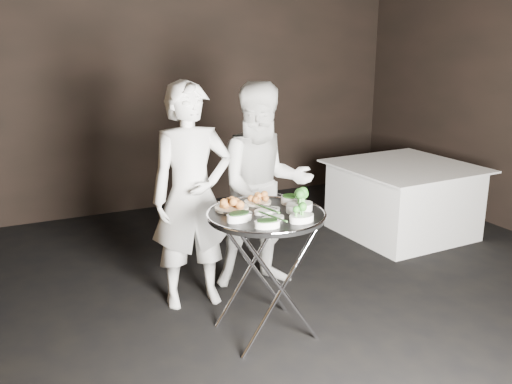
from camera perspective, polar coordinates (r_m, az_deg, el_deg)
name	(u,v)px	position (r m, az deg, el deg)	size (l,w,h in m)	color
floor	(319,358)	(3.77, 6.27, -16.21)	(6.00, 7.00, 0.05)	black
wall_back	(151,75)	(6.46, -10.42, 11.46)	(6.00, 0.05, 3.00)	black
tray_stand	(266,269)	(3.77, 1.01, -7.67)	(0.57, 0.48, 0.83)	silver
serving_tray	(266,215)	(3.63, 1.03, -2.29)	(0.77, 0.77, 0.04)	black
potato_plate_a	(232,204)	(3.70, -2.46, -1.23)	(0.23, 0.23, 0.08)	beige
potato_plate_b	(258,199)	(3.83, 0.17, -0.74)	(0.18, 0.18, 0.07)	beige
greens_bowl	(290,198)	(3.84, 3.45, -0.64)	(0.14, 0.14, 0.07)	silver
asparagus_plate_a	(267,210)	(3.65, 1.12, -1.78)	(0.21, 0.14, 0.04)	silver
asparagus_plate_b	(273,218)	(3.50, 1.67, -2.59)	(0.19, 0.13, 0.03)	silver
spinach_bowl_a	(239,216)	(3.49, -1.69, -2.37)	(0.19, 0.14, 0.07)	silver
spinach_bowl_b	(267,223)	(3.37, 1.11, -3.09)	(0.17, 0.14, 0.06)	silver
broccoli_bowl_a	(299,205)	(3.68, 4.36, -1.34)	(0.23, 0.19, 0.08)	silver
broccoli_bowl_b	(302,217)	(3.48, 4.57, -2.47)	(0.18, 0.14, 0.07)	silver
serving_utensils	(264,203)	(3.68, 0.79, -1.11)	(0.57, 0.43, 0.01)	silver
waiter_left	(192,196)	(4.11, -6.43, -0.45)	(0.60, 0.39, 1.64)	silver
waiter_right	(264,187)	(4.40, 0.80, 0.51)	(0.78, 0.61, 1.61)	silver
dining_table	(403,199)	(5.83, 14.46, -0.73)	(1.23, 1.23, 0.70)	white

